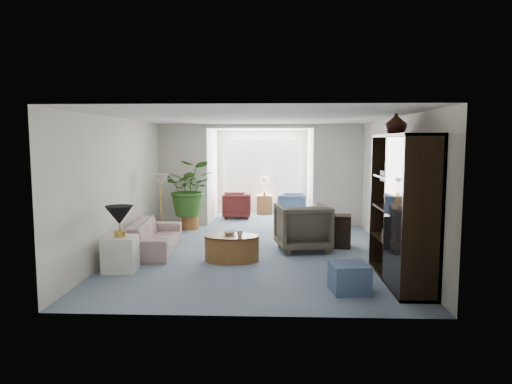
{
  "coord_description": "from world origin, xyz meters",
  "views": [
    {
      "loc": [
        0.35,
        -8.33,
        2.07
      ],
      "look_at": [
        0.0,
        0.6,
        1.1
      ],
      "focal_mm": 32.59,
      "sensor_mm": 36.0,
      "label": 1
    }
  ],
  "objects_px": {
    "floor_lamp": "(160,180)",
    "plant_pot": "(190,222)",
    "sunroom_table": "(265,205)",
    "framed_picture": "(395,163)",
    "sunroom_chair_blue": "(292,206)",
    "coffee_bowl": "(229,233)",
    "entertainment_cabinet": "(402,209)",
    "coffee_table": "(232,248)",
    "coffee_cup": "(240,234)",
    "ottoman": "(349,278)",
    "sunroom_chair_maroon": "(236,205)",
    "cabinet_urn": "(396,123)",
    "table_lamp": "(119,215)",
    "side_table_dark": "(337,231)",
    "sofa": "(154,236)",
    "end_table": "(120,254)",
    "wingback_chair": "(303,227)"
  },
  "relations": [
    {
      "from": "side_table_dark",
      "to": "ottoman",
      "type": "bearing_deg",
      "value": -94.13
    },
    {
      "from": "end_table",
      "to": "plant_pot",
      "type": "height_order",
      "value": "end_table"
    },
    {
      "from": "end_table",
      "to": "side_table_dark",
      "type": "xyz_separation_m",
      "value": [
        3.71,
        1.86,
        0.04
      ]
    },
    {
      "from": "framed_picture",
      "to": "cabinet_urn",
      "type": "relative_size",
      "value": 1.45
    },
    {
      "from": "table_lamp",
      "to": "side_table_dark",
      "type": "xyz_separation_m",
      "value": [
        3.71,
        1.86,
        -0.59
      ]
    },
    {
      "from": "end_table",
      "to": "entertainment_cabinet",
      "type": "height_order",
      "value": "entertainment_cabinet"
    },
    {
      "from": "wingback_chair",
      "to": "side_table_dark",
      "type": "relative_size",
      "value": 1.53
    },
    {
      "from": "coffee_bowl",
      "to": "plant_pot",
      "type": "distance_m",
      "value": 3.09
    },
    {
      "from": "table_lamp",
      "to": "wingback_chair",
      "type": "height_order",
      "value": "table_lamp"
    },
    {
      "from": "end_table",
      "to": "cabinet_urn",
      "type": "xyz_separation_m",
      "value": [
        4.34,
        0.12,
        2.07
      ]
    },
    {
      "from": "sunroom_chair_maroon",
      "to": "entertainment_cabinet",
      "type": "bearing_deg",
      "value": 26.13
    },
    {
      "from": "sunroom_table",
      "to": "framed_picture",
      "type": "bearing_deg",
      "value": -64.53
    },
    {
      "from": "framed_picture",
      "to": "sunroom_chair_blue",
      "type": "distance_m",
      "value": 4.76
    },
    {
      "from": "sofa",
      "to": "ottoman",
      "type": "bearing_deg",
      "value": -128.45
    },
    {
      "from": "sofa",
      "to": "sunroom_chair_blue",
      "type": "relative_size",
      "value": 2.63
    },
    {
      "from": "coffee_table",
      "to": "entertainment_cabinet",
      "type": "distance_m",
      "value": 2.96
    },
    {
      "from": "floor_lamp",
      "to": "sunroom_table",
      "type": "xyz_separation_m",
      "value": [
        2.15,
        3.46,
        -0.98
      ]
    },
    {
      "from": "coffee_bowl",
      "to": "cabinet_urn",
      "type": "xyz_separation_m",
      "value": [
        2.66,
        -0.68,
        1.87
      ]
    },
    {
      "from": "coffee_cup",
      "to": "wingback_chair",
      "type": "bearing_deg",
      "value": 40.53
    },
    {
      "from": "sofa",
      "to": "coffee_table",
      "type": "bearing_deg",
      "value": -117.27
    },
    {
      "from": "side_table_dark",
      "to": "cabinet_urn",
      "type": "relative_size",
      "value": 1.86
    },
    {
      "from": "floor_lamp",
      "to": "coffee_bowl",
      "type": "bearing_deg",
      "value": -47.2
    },
    {
      "from": "floor_lamp",
      "to": "plant_pot",
      "type": "relative_size",
      "value": 0.9
    },
    {
      "from": "framed_picture",
      "to": "sunroom_chair_maroon",
      "type": "xyz_separation_m",
      "value": [
        -3.13,
        4.26,
        -1.35
      ]
    },
    {
      "from": "coffee_cup",
      "to": "table_lamp",
      "type": "bearing_deg",
      "value": -162.4
    },
    {
      "from": "sofa",
      "to": "sunroom_chair_maroon",
      "type": "relative_size",
      "value": 2.6
    },
    {
      "from": "coffee_table",
      "to": "entertainment_cabinet",
      "type": "relative_size",
      "value": 0.44
    },
    {
      "from": "framed_picture",
      "to": "sunroom_chair_blue",
      "type": "xyz_separation_m",
      "value": [
        -1.63,
        4.26,
        -1.36
      ]
    },
    {
      "from": "coffee_cup",
      "to": "entertainment_cabinet",
      "type": "bearing_deg",
      "value": -21.72
    },
    {
      "from": "cabinet_urn",
      "to": "plant_pot",
      "type": "distance_m",
      "value": 5.67
    },
    {
      "from": "entertainment_cabinet",
      "to": "sunroom_table",
      "type": "bearing_deg",
      "value": 108.57
    },
    {
      "from": "framed_picture",
      "to": "end_table",
      "type": "relative_size",
      "value": 0.9
    },
    {
      "from": "sunroom_table",
      "to": "coffee_table",
      "type": "bearing_deg",
      "value": -94.91
    },
    {
      "from": "sofa",
      "to": "entertainment_cabinet",
      "type": "xyz_separation_m",
      "value": [
        4.14,
        -1.73,
        0.8
      ]
    },
    {
      "from": "coffee_cup",
      "to": "entertainment_cabinet",
      "type": "distance_m",
      "value": 2.72
    },
    {
      "from": "sofa",
      "to": "plant_pot",
      "type": "height_order",
      "value": "sofa"
    },
    {
      "from": "sunroom_chair_blue",
      "to": "framed_picture",
      "type": "bearing_deg",
      "value": -160.01
    },
    {
      "from": "coffee_table",
      "to": "plant_pot",
      "type": "distance_m",
      "value": 3.19
    },
    {
      "from": "sofa",
      "to": "table_lamp",
      "type": "relative_size",
      "value": 4.49
    },
    {
      "from": "framed_picture",
      "to": "coffee_table",
      "type": "height_order",
      "value": "framed_picture"
    },
    {
      "from": "sofa",
      "to": "entertainment_cabinet",
      "type": "distance_m",
      "value": 4.56
    },
    {
      "from": "coffee_bowl",
      "to": "sunroom_chair_blue",
      "type": "height_order",
      "value": "sunroom_chair_blue"
    },
    {
      "from": "end_table",
      "to": "side_table_dark",
      "type": "relative_size",
      "value": 0.87
    },
    {
      "from": "coffee_bowl",
      "to": "ottoman",
      "type": "bearing_deg",
      "value": -43.01
    },
    {
      "from": "sofa",
      "to": "coffee_table",
      "type": "distance_m",
      "value": 1.66
    },
    {
      "from": "coffee_bowl",
      "to": "entertainment_cabinet",
      "type": "xyz_separation_m",
      "value": [
        2.66,
        -1.18,
        0.61
      ]
    },
    {
      "from": "coffee_bowl",
      "to": "sunroom_chair_maroon",
      "type": "relative_size",
      "value": 0.31
    },
    {
      "from": "sofa",
      "to": "plant_pot",
      "type": "distance_m",
      "value": 2.29
    },
    {
      "from": "cabinet_urn",
      "to": "sunroom_chair_maroon",
      "type": "distance_m",
      "value": 6.26
    },
    {
      "from": "coffee_table",
      "to": "sunroom_chair_blue",
      "type": "distance_m",
      "value": 4.74
    }
  ]
}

